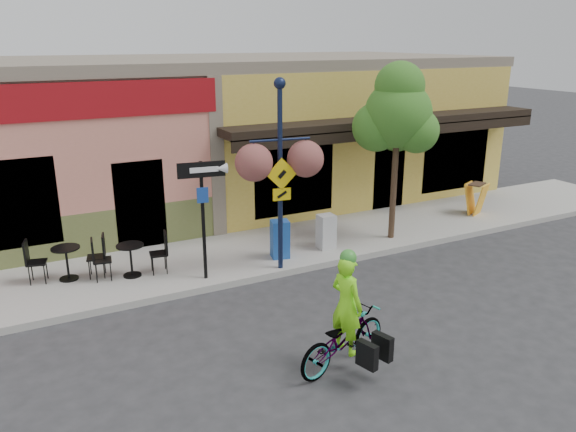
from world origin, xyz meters
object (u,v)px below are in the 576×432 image
object	(u,v)px
building	(202,130)
lamp_post	(280,177)
one_way_sign	(203,221)
street_tree	(396,152)
newspaper_box_grey	(326,232)
cyclist_rider	(346,319)
bicycle	(343,338)
newspaper_box_blue	(280,239)

from	to	relation	value
building	lamp_post	bearing A→B (deg)	-94.94
one_way_sign	street_tree	xyz separation A→B (m)	(5.11, 0.27, 0.96)
newspaper_box_grey	one_way_sign	bearing A→B (deg)	-172.55
one_way_sign	street_tree	size ratio (longest dim) A/B	0.57
cyclist_rider	lamp_post	size ratio (longest dim) A/B	0.39
bicycle	newspaper_box_blue	xyz separation A→B (m)	(1.04, 4.33, 0.11)
lamp_post	street_tree	bearing A→B (deg)	15.65
cyclist_rider	one_way_sign	world-z (taller)	one_way_sign
cyclist_rider	newspaper_box_blue	world-z (taller)	cyclist_rider
cyclist_rider	newspaper_box_blue	xyz separation A→B (m)	(0.99, 4.33, -0.22)
building	bicycle	bearing A→B (deg)	-97.33
cyclist_rider	one_way_sign	distance (m)	4.14
newspaper_box_grey	newspaper_box_blue	bearing A→B (deg)	-177.69
lamp_post	newspaper_box_blue	distance (m)	1.75
one_way_sign	newspaper_box_blue	world-z (taller)	one_way_sign
bicycle	one_way_sign	world-z (taller)	one_way_sign
cyclist_rider	street_tree	size ratio (longest dim) A/B	0.37
building	cyclist_rider	size ratio (longest dim) A/B	11.15
building	one_way_sign	world-z (taller)	building
lamp_post	newspaper_box_blue	xyz separation A→B (m)	(0.27, 0.56, -1.64)
newspaper_box_blue	street_tree	size ratio (longest dim) A/B	0.20
street_tree	one_way_sign	bearing A→B (deg)	-177.00
building	newspaper_box_grey	bearing A→B (deg)	-81.26
building	lamp_post	world-z (taller)	building
cyclist_rider	street_tree	bearing A→B (deg)	-59.39
building	newspaper_box_blue	xyz separation A→B (m)	(-0.32, -6.25, -1.65)
building	street_tree	world-z (taller)	street_tree
bicycle	lamp_post	size ratio (longest dim) A/B	0.45
cyclist_rider	newspaper_box_grey	distance (m)	4.92
lamp_post	cyclist_rider	bearing A→B (deg)	-93.33
newspaper_box_grey	street_tree	xyz separation A→B (m)	(1.89, -0.11, 1.81)
cyclist_rider	newspaper_box_grey	world-z (taller)	cyclist_rider
one_way_sign	newspaper_box_blue	bearing A→B (deg)	18.36
building	one_way_sign	bearing A→B (deg)	-108.98
lamp_post	newspaper_box_blue	size ratio (longest dim) A/B	4.66
building	newspaper_box_grey	size ratio (longest dim) A/B	21.60
lamp_post	newspaper_box_grey	xyz separation A→B (m)	(1.54, 0.60, -1.66)
lamp_post	newspaper_box_grey	bearing A→B (deg)	28.74
newspaper_box_blue	newspaper_box_grey	distance (m)	1.27
building	lamp_post	size ratio (longest dim) A/B	4.37
one_way_sign	cyclist_rider	bearing A→B (deg)	-68.15
one_way_sign	bicycle	bearing A→B (deg)	-68.83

